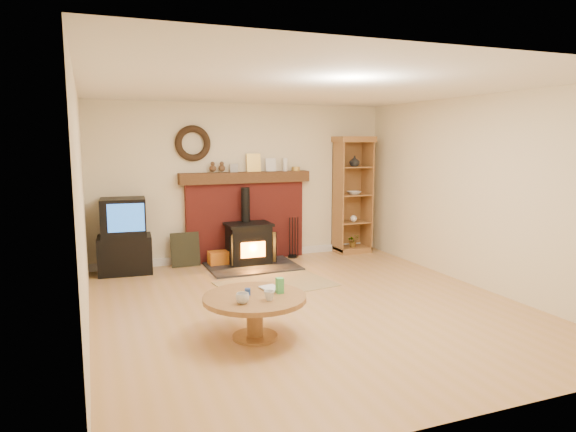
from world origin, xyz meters
name	(u,v)px	position (x,y,z in m)	size (l,w,h in m)	color
ground	(309,306)	(0.00, 0.00, 0.00)	(5.50, 5.50, 0.00)	tan
room_shell	(306,164)	(-0.02, 0.09, 1.72)	(5.02, 5.52, 2.61)	beige
chimney_breast	(246,212)	(0.00, 2.67, 0.80)	(2.20, 0.22, 1.78)	maroon
wood_stove	(249,245)	(-0.06, 2.27, 0.33)	(1.40, 1.00, 1.24)	black
area_rug	(276,284)	(-0.05, 1.04, 0.01)	(1.51, 1.04, 0.01)	brown
tv_unit	(124,238)	(-1.97, 2.47, 0.55)	(0.82, 0.60, 1.14)	black
curio_cabinet	(352,195)	(1.94, 2.56, 1.03)	(0.66, 0.48, 2.06)	olive
firelog_box	(220,258)	(-0.51, 2.40, 0.12)	(0.37, 0.23, 0.23)	orange
leaning_painting	(185,250)	(-1.04, 2.55, 0.27)	(0.46, 0.03, 0.55)	black
fire_tools	(293,249)	(0.79, 2.50, 0.16)	(0.19, 0.16, 0.70)	black
coffee_table	(255,304)	(-0.92, -0.73, 0.36)	(1.05, 1.05, 0.61)	brown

